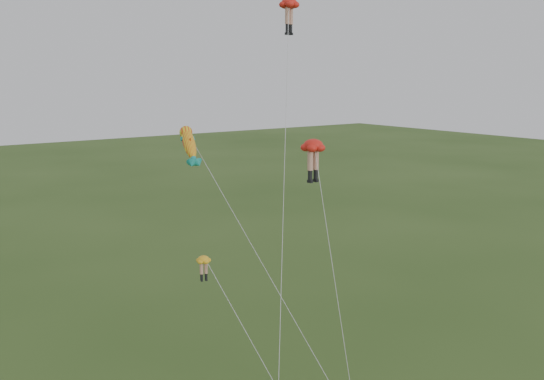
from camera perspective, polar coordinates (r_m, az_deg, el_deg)
legs_kite_red_high at (r=40.36m, az=1.60°, el=16.29°), size 7.53×8.71×23.61m
legs_kite_red_mid at (r=36.12m, az=3.95°, el=3.62°), size 1.63×4.54×15.01m
legs_kite_yellow at (r=34.59m, az=-5.96°, el=-7.56°), size 3.07×6.31×8.71m
fish_kite at (r=39.79m, az=-7.75°, el=4.32°), size 3.77×13.91×15.71m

